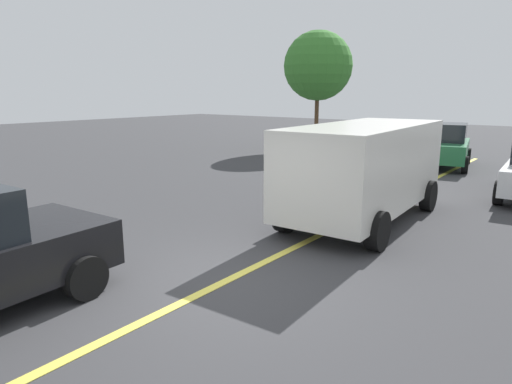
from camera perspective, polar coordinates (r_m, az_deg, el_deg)
The scene contains 5 objects.
ground_plane at distance 7.03m, azimuth -4.97°, elevation -11.80°, with size 80.00×80.00×0.00m, color #38383A.
lane_marking_centre at distance 9.29m, azimuth 7.73°, elevation -5.65°, with size 28.00×0.16×0.01m, color #E0D14C.
white_van at distance 10.39m, azimuth 13.65°, elevation 3.21°, with size 5.29×2.46×2.20m.
car_green_far_lane at distance 19.32m, azimuth 22.63°, elevation 5.52°, with size 4.12×2.66×1.70m.
tree_left_verge at distance 23.58m, azimuth 7.90°, elevation 15.62°, with size 3.45×3.45×5.93m.
Camera 1 is at (-4.67, -4.38, 2.89)m, focal length 31.41 mm.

